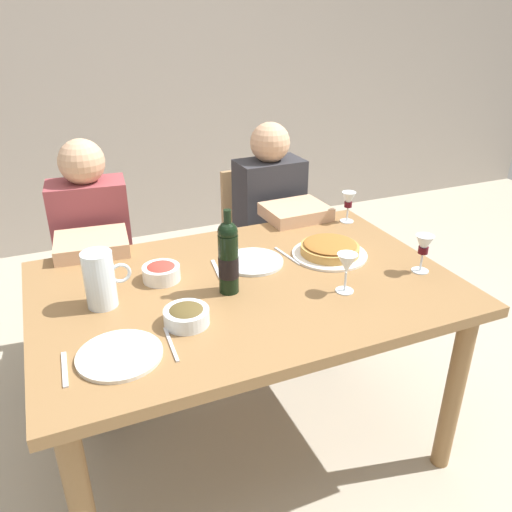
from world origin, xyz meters
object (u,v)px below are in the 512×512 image
object	(u,v)px
chair_right	(259,237)
salad_bowl	(161,272)
baked_tart	(330,249)
wine_glass_right_diner	(424,247)
wine_bottle	(228,257)
diner_right	(279,233)
wine_glass_left_diner	(347,265)
chair_left	(97,266)
diner_left	(96,265)
dinner_plate_right_setting	(120,355)
olive_bowl	(187,315)
wine_glass_centre	(348,201)
dinner_plate_left_setting	(253,262)
dining_table	(246,305)

from	to	relation	value
chair_right	salad_bowl	bearing A→B (deg)	44.58
baked_tart	wine_glass_right_diner	distance (m)	0.36
wine_bottle	diner_right	size ratio (longest dim) A/B	0.26
wine_bottle	wine_glass_left_diner	distance (m)	0.41
chair_left	baked_tart	bearing A→B (deg)	141.34
salad_bowl	diner_right	xyz separation A→B (m)	(0.73, 0.53, -0.18)
wine_glass_right_diner	diner_left	bearing A→B (deg)	142.74
salad_bowl	dinner_plate_right_setting	world-z (taller)	salad_bowl
olive_bowl	dinner_plate_right_setting	size ratio (longest dim) A/B	0.59
wine_bottle	olive_bowl	size ratio (longest dim) A/B	2.11
wine_glass_centre	dinner_plate_left_setting	world-z (taller)	wine_glass_centre
wine_bottle	wine_glass_centre	distance (m)	0.84
dinner_plate_left_setting	dining_table	bearing A→B (deg)	-121.44
olive_bowl	dining_table	bearing A→B (deg)	32.29
dining_table	chair_right	distance (m)	1.03
salad_bowl	chair_right	size ratio (longest dim) A/B	0.16
wine_glass_left_diner	diner_left	size ratio (longest dim) A/B	0.13
olive_bowl	wine_glass_left_diner	xyz separation A→B (m)	(0.57, -0.02, 0.07)
diner_left	wine_bottle	bearing A→B (deg)	124.56
wine_glass_centre	diner_right	bearing A→B (deg)	124.15
baked_tart	salad_bowl	size ratio (longest dim) A/B	2.20
wine_glass_left_diner	dining_table	bearing A→B (deg)	147.19
wine_glass_left_diner	diner_right	xyz separation A→B (m)	(0.16, 0.86, -0.25)
salad_bowl	wine_glass_left_diner	bearing A→B (deg)	-30.42
wine_glass_centre	dinner_plate_right_setting	world-z (taller)	wine_glass_centre
chair_left	salad_bowl	bearing A→B (deg)	108.11
dining_table	baked_tart	size ratio (longest dim) A/B	4.96
wine_glass_right_diner	chair_left	size ratio (longest dim) A/B	0.17
wine_bottle	diner_right	distance (m)	0.92
dinner_plate_right_setting	wine_glass_left_diner	bearing A→B (deg)	5.12
dinner_plate_left_setting	dinner_plate_right_setting	world-z (taller)	same
dinner_plate_left_setting	diner_right	distance (m)	0.66
salad_bowl	dinner_plate_right_setting	size ratio (longest dim) A/B	0.56
wine_glass_centre	wine_glass_left_diner	bearing A→B (deg)	-122.88
salad_bowl	wine_glass_right_diner	distance (m)	0.97
dining_table	dinner_plate_left_setting	size ratio (longest dim) A/B	6.28
dinner_plate_right_setting	diner_left	distance (m)	0.94
baked_tart	wine_glass_right_diner	size ratio (longest dim) A/B	2.05
dinner_plate_right_setting	chair_right	bearing A→B (deg)	51.06
dinner_plate_right_setting	wine_bottle	bearing A→B (deg)	28.89
wine_bottle	wine_glass_centre	size ratio (longest dim) A/B	2.12
wine_glass_left_diner	dinner_plate_right_setting	size ratio (longest dim) A/B	0.59
baked_tart	olive_bowl	world-z (taller)	same
salad_bowl	dinner_plate_right_setting	xyz separation A→B (m)	(-0.22, -0.41, -0.03)
dinner_plate_left_setting	diner_left	distance (m)	0.77
dinner_plate_left_setting	chair_right	bearing A→B (deg)	64.73
dining_table	diner_left	distance (m)	0.81
chair_right	dinner_plate_left_setting	bearing A→B (deg)	62.81
wine_bottle	dinner_plate_left_setting	bearing A→B (deg)	46.44
dining_table	wine_bottle	distance (m)	0.24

